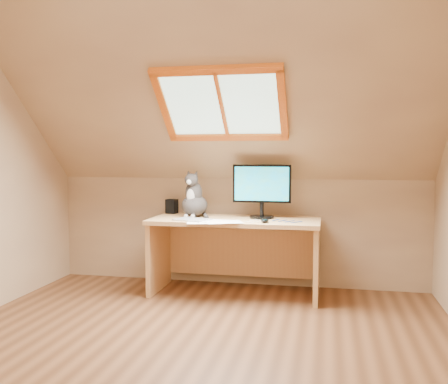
# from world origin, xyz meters

# --- Properties ---
(ground) EXTENTS (3.50, 3.50, 0.00)m
(ground) POSITION_xyz_m (0.00, 0.00, 0.00)
(ground) COLOR brown
(ground) RESTS_ON ground
(room_shell) EXTENTS (3.52, 3.52, 2.41)m
(room_shell) POSITION_xyz_m (0.00, -0.09, 1.43)
(room_shell) COLOR tan
(room_shell) RESTS_ON ground
(desk) EXTENTS (1.47, 0.64, 0.67)m
(desk) POSITION_xyz_m (0.05, 1.44, 0.46)
(desk) COLOR tan
(desk) RESTS_ON ground
(monitor) EXTENTS (0.51, 0.22, 0.47)m
(monitor) POSITION_xyz_m (0.27, 1.46, 0.94)
(monitor) COLOR black
(monitor) RESTS_ON desk
(cat) EXTENTS (0.27, 0.31, 0.43)m
(cat) POSITION_xyz_m (-0.34, 1.45, 0.82)
(cat) COLOR #3E3836
(cat) RESTS_ON desk
(desk_speaker) EXTENTS (0.11, 0.11, 0.14)m
(desk_speaker) POSITION_xyz_m (-0.61, 1.63, 0.74)
(desk_speaker) COLOR black
(desk_speaker) RESTS_ON desk
(graphics_tablet) EXTENTS (0.33, 0.29, 0.01)m
(graphics_tablet) POSITION_xyz_m (-0.29, 1.19, 0.67)
(graphics_tablet) COLOR #B2B2B7
(graphics_tablet) RESTS_ON desk
(mouse) EXTENTS (0.07, 0.11, 0.03)m
(mouse) POSITION_xyz_m (0.33, 1.17, 0.69)
(mouse) COLOR black
(mouse) RESTS_ON desk
(papers) EXTENTS (0.35, 0.30, 0.01)m
(papers) POSITION_xyz_m (-0.07, 1.12, 0.67)
(papers) COLOR white
(papers) RESTS_ON desk
(cables) EXTENTS (0.51, 0.26, 0.01)m
(cables) POSITION_xyz_m (0.40, 1.26, 0.67)
(cables) COLOR silver
(cables) RESTS_ON desk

